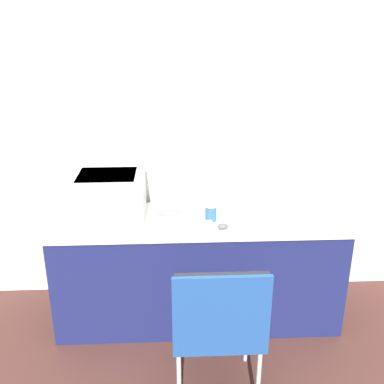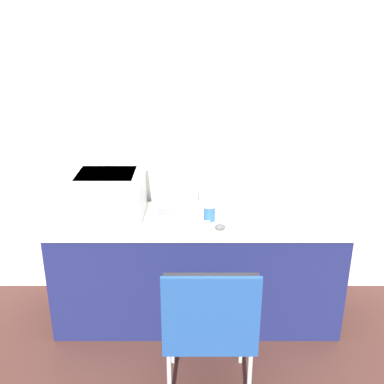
{
  "view_description": "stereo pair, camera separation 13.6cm",
  "coord_description": "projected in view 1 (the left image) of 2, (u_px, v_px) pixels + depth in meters",
  "views": [
    {
      "loc": [
        -0.17,
        -2.4,
        1.99
      ],
      "look_at": [
        -0.04,
        0.32,
        0.93
      ],
      "focal_mm": 42.0,
      "sensor_mm": 36.0,
      "label": 1
    },
    {
      "loc": [
        -0.03,
        -2.4,
        1.99
      ],
      "look_at": [
        -0.04,
        0.32,
        0.93
      ],
      "focal_mm": 42.0,
      "sensor_mm": 36.0,
      "label": 2
    }
  ],
  "objects": [
    {
      "name": "mouse",
      "position": [
        223.0,
        226.0,
        2.81
      ],
      "size": [
        0.07,
        0.05,
        0.04
      ],
      "color": "#4C4C51",
      "rests_on": "table"
    },
    {
      "name": "printer",
      "position": [
        109.0,
        194.0,
        2.91
      ],
      "size": [
        0.45,
        0.39,
        0.32
      ],
      "color": "#B2B7BC",
      "rests_on": "table"
    },
    {
      "name": "wall_back",
      "position": [
        195.0,
        124.0,
        3.13
      ],
      "size": [
        8.0,
        0.05,
        2.6
      ],
      "color": "silver",
      "rests_on": "ground_plane"
    },
    {
      "name": "coffee_cup",
      "position": [
        211.0,
        213.0,
        2.92
      ],
      "size": [
        0.08,
        0.08,
        0.11
      ],
      "color": "#285699",
      "rests_on": "table"
    },
    {
      "name": "table",
      "position": [
        198.0,
        269.0,
        3.09
      ],
      "size": [
        1.91,
        0.59,
        0.75
      ],
      "color": "#191E51",
      "rests_on": "ground_plane"
    },
    {
      "name": "laptop_left",
      "position": [
        178.0,
        205.0,
        3.05
      ],
      "size": [
        0.29,
        0.29,
        0.21
      ],
      "color": "#B7B7BC",
      "rests_on": "table"
    },
    {
      "name": "ground_plane",
      "position": [
        200.0,
        341.0,
        2.96
      ],
      "size": [
        14.0,
        14.0,
        0.0
      ],
      "primitive_type": "plane",
      "color": "#472823"
    },
    {
      "name": "chair",
      "position": [
        219.0,
        320.0,
        2.3
      ],
      "size": [
        0.48,
        0.45,
        0.87
      ],
      "color": "black",
      "rests_on": "ground_plane"
    },
    {
      "name": "external_keyboard",
      "position": [
        181.0,
        227.0,
        2.82
      ],
      "size": [
        0.4,
        0.16,
        0.02
      ],
      "color": "silver",
      "rests_on": "table"
    }
  ]
}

